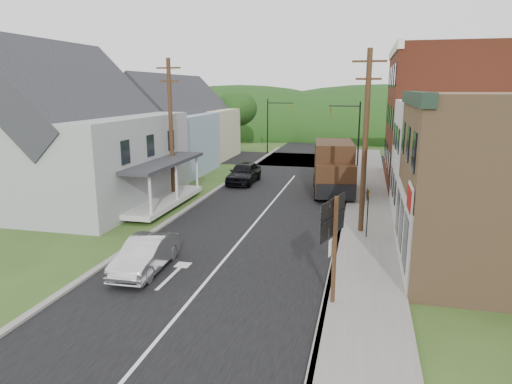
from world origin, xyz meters
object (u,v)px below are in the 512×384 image
Objects in this scene: route_sign_cluster at (334,235)px; warning_sign at (367,205)px; dark_sedan at (244,173)px; delivery_van at (334,168)px; silver_sedan at (146,255)px.

route_sign_cluster is 7.42m from warning_sign.
dark_sedan is 14.87m from warning_sign.
route_sign_cluster is (8.10, -18.93, 1.70)m from dark_sedan.
dark_sedan is 0.72× the size of delivery_van.
dark_sedan is at bearing 129.86° from route_sign_cluster.
route_sign_cluster reaches higher than silver_sedan.
route_sign_cluster is at bearing -66.18° from dark_sedan.
silver_sedan is 10.51m from warning_sign.
delivery_van reaches higher than dark_sedan.
warning_sign is at bearing -50.99° from dark_sedan.
delivery_van is at bearing 110.65° from route_sign_cluster.
route_sign_cluster is at bearing -106.26° from warning_sign.
dark_sedan is at bearing 157.26° from delivery_van.
warning_sign reaches higher than silver_sedan.
dark_sedan is 7.27m from delivery_van.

